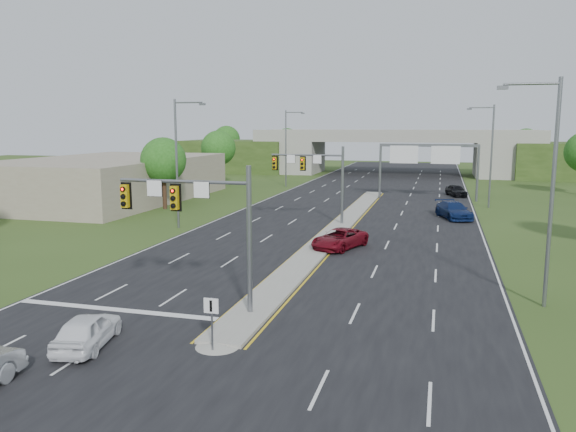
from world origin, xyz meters
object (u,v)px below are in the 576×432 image
(keep_right_sign, at_px, (212,315))
(sign_gantry, at_px, (427,156))
(car_far_c, at_px, (456,190))
(signal_mast_far, at_px, (317,172))
(overpass, at_px, (394,155))
(car_far_a, at_px, (340,239))
(car_far_b, at_px, (454,210))
(signal_mast_near, at_px, (202,214))
(car_white, at_px, (87,330))

(keep_right_sign, distance_m, sign_gantry, 50.04)
(keep_right_sign, xyz_separation_m, car_far_c, (10.32, 54.06, -0.77))
(signal_mast_far, xyz_separation_m, overpass, (2.26, 55.07, -1.17))
(overpass, height_order, car_far_a, overpass)
(car_far_a, relative_size, car_far_b, 0.92)
(signal_mast_near, relative_size, car_white, 1.71)
(signal_mast_far, height_order, car_far_b, signal_mast_far)
(signal_mast_far, height_order, overpass, overpass)
(sign_gantry, relative_size, overpass, 0.14)
(car_white, bearing_deg, car_far_c, -117.59)
(keep_right_sign, height_order, car_white, keep_right_sign)
(sign_gantry, distance_m, car_far_b, 14.59)
(car_far_a, bearing_deg, signal_mast_near, -83.22)
(overpass, height_order, car_white, overpass)
(sign_gantry, xyz_separation_m, car_far_b, (3.01, -13.58, -4.42))
(overpass, xyz_separation_m, car_far_c, (10.32, -30.47, -2.81))
(signal_mast_near, distance_m, car_far_b, 33.84)
(signal_mast_near, height_order, car_far_b, signal_mast_near)
(signal_mast_far, xyz_separation_m, sign_gantry, (8.95, 19.99, 0.51))
(signal_mast_near, distance_m, car_white, 7.18)
(car_far_c, bearing_deg, signal_mast_far, -135.70)
(car_far_a, bearing_deg, overpass, 111.80)
(signal_mast_far, relative_size, overpass, 0.09)
(overpass, relative_size, car_white, 19.57)
(signal_mast_near, relative_size, car_far_c, 1.64)
(car_far_b, bearing_deg, car_white, -131.55)
(car_far_c, bearing_deg, car_far_a, -123.10)
(signal_mast_far, distance_m, sign_gantry, 21.91)
(sign_gantry, height_order, car_far_a, sign_gantry)
(signal_mast_near, bearing_deg, signal_mast_far, 90.00)
(signal_mast_far, bearing_deg, car_white, -95.17)
(car_far_b, bearing_deg, sign_gantry, 82.77)
(overpass, bearing_deg, keep_right_sign, -90.00)
(overpass, height_order, car_far_b, overpass)
(signal_mast_far, bearing_deg, car_far_b, 28.23)
(car_far_a, xyz_separation_m, car_far_c, (8.82, 34.15, 0.02))
(car_white, xyz_separation_m, car_far_b, (14.70, 36.71, 0.10))
(keep_right_sign, relative_size, car_far_a, 0.43)
(signal_mast_near, height_order, car_far_c, signal_mast_near)
(sign_gantry, height_order, car_white, sign_gantry)
(sign_gantry, xyz_separation_m, car_far_a, (-5.18, -29.54, -4.51))
(signal_mast_far, xyz_separation_m, car_white, (-2.74, -30.29, -4.01))
(signal_mast_near, xyz_separation_m, car_far_c, (12.58, 49.60, -3.98))
(car_far_b, distance_m, car_far_c, 18.20)
(signal_mast_far, height_order, sign_gantry, signal_mast_far)
(keep_right_sign, xyz_separation_m, overpass, (0.00, 84.53, 2.04))
(car_far_c, bearing_deg, car_far_b, -110.59)
(keep_right_sign, relative_size, car_far_b, 0.40)
(signal_mast_near, xyz_separation_m, sign_gantry, (8.95, 44.99, 0.51))
(signal_mast_near, relative_size, car_far_b, 1.27)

